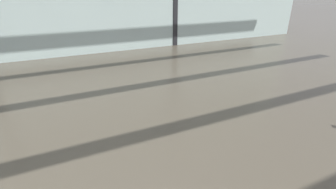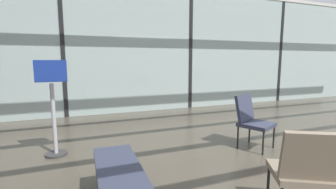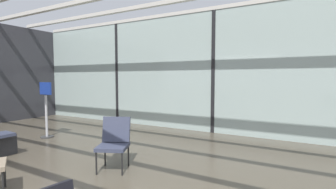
% 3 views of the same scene
% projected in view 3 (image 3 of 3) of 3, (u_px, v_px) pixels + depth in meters
% --- Properties ---
extents(glass_curtain_wall, '(14.00, 0.08, 3.42)m').
position_uv_depth(glass_curtain_wall, '(214.00, 72.00, 6.80)').
color(glass_curtain_wall, '#A3B7B2').
rests_on(glass_curtain_wall, ground).
extents(window_mullion_0, '(0.10, 0.12, 3.42)m').
position_uv_depth(window_mullion_0, '(118.00, 73.00, 8.49)').
color(window_mullion_0, black).
rests_on(window_mullion_0, ground).
extents(window_mullion_1, '(0.10, 0.12, 3.42)m').
position_uv_depth(window_mullion_1, '(214.00, 72.00, 6.80)').
color(window_mullion_1, black).
rests_on(window_mullion_1, ground).
extents(parked_airplane, '(12.91, 4.47, 4.47)m').
position_uv_depth(parked_airplane, '(255.00, 63.00, 11.23)').
color(parked_airplane, silver).
rests_on(parked_airplane, ground).
extents(lounge_chair_5, '(0.66, 0.68, 0.87)m').
position_uv_depth(lounge_chair_5, '(114.00, 140.00, 4.12)').
color(lounge_chair_5, '#33384C').
rests_on(lounge_chair_5, ground).
extents(info_sign, '(0.44, 0.32, 1.44)m').
position_uv_depth(info_sign, '(46.00, 112.00, 6.26)').
color(info_sign, '#333333').
rests_on(info_sign, ground).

